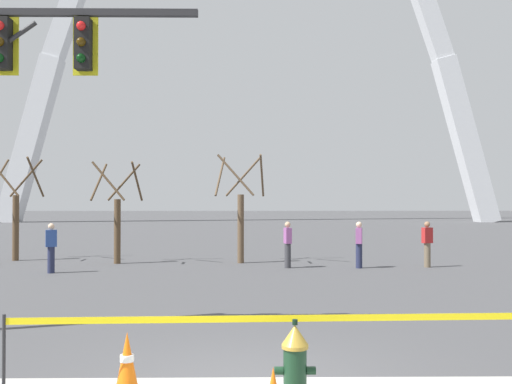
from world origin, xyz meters
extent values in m
cylinder|color=#14331E|center=(0.51, -0.70, 0.36)|extent=(0.26, 0.26, 0.62)
cylinder|color=#A8842D|center=(0.51, -0.70, 0.69)|extent=(0.30, 0.30, 0.04)
cone|color=#A8842D|center=(0.51, -0.70, 0.82)|extent=(0.30, 0.30, 0.22)
cylinder|color=black|center=(0.51, -0.70, 0.96)|extent=(0.06, 0.06, 0.06)
cylinder|color=#14331E|center=(0.33, -0.70, 0.42)|extent=(0.10, 0.09, 0.09)
cylinder|color=#14331E|center=(0.69, -0.70, 0.42)|extent=(0.10, 0.09, 0.09)
cylinder|color=#14331E|center=(0.51, -0.50, 0.33)|extent=(0.13, 0.14, 0.13)
cylinder|color=black|center=(0.51, -0.42, 0.33)|extent=(0.15, 0.03, 0.15)
cylinder|color=#232326|center=(-2.84, -0.42, 0.50)|extent=(0.04, 0.04, 1.00)
cube|color=yellow|center=(0.28, -0.31, 0.92)|extent=(6.23, 0.23, 0.08)
cone|color=orange|center=(-1.47, -0.15, 0.38)|extent=(0.28, 0.28, 0.70)
cylinder|color=white|center=(-1.47, -0.15, 0.42)|extent=(0.17, 0.17, 0.08)
cube|color=#232326|center=(-3.29, 2.81, 5.60)|extent=(4.80, 0.12, 0.12)
cylinder|color=#232326|center=(-4.25, 2.81, 5.05)|extent=(1.11, 0.08, 0.81)
cube|color=black|center=(-4.29, 2.81, 5.05)|extent=(0.26, 0.24, 0.90)
cube|color=gold|center=(-4.29, 2.95, 5.05)|extent=(0.44, 0.03, 1.04)
cube|color=black|center=(-2.89, 2.81, 5.05)|extent=(0.26, 0.24, 0.90)
cube|color=gold|center=(-2.89, 2.95, 5.05)|extent=(0.44, 0.03, 1.04)
sphere|color=red|center=(-2.89, 2.68, 5.33)|extent=(0.16, 0.16, 0.16)
sphere|color=#392706|center=(-2.89, 2.68, 5.05)|extent=(0.16, 0.16, 0.16)
sphere|color=black|center=(-2.89, 2.68, 4.77)|extent=(0.16, 0.16, 0.16)
cube|color=silver|center=(-23.54, 53.46, 8.85)|extent=(6.82, 2.16, 18.35)
cube|color=silver|center=(23.54, 53.46, 8.85)|extent=(6.82, 2.16, 18.35)
cylinder|color=brown|center=(-9.02, 14.80, 1.26)|extent=(0.24, 0.24, 2.53)
cylinder|color=brown|center=(-8.24, 14.72, 3.22)|extent=(0.22, 1.38, 1.52)
cylinder|color=brown|center=(-8.94, 15.58, 3.22)|extent=(1.38, 0.22, 1.52)
cylinder|color=brown|center=(-9.19, 14.03, 3.22)|extent=(1.36, 0.38, 1.52)
cylinder|color=brown|center=(-4.85, 13.72, 1.19)|extent=(0.24, 0.24, 2.37)
cylinder|color=brown|center=(-5.57, 13.86, 3.02)|extent=(0.33, 1.28, 1.42)
cylinder|color=brown|center=(-4.11, 13.64, 3.02)|extent=(0.21, 1.29, 1.42)
cylinder|color=brown|center=(-4.77, 14.45, 3.02)|extent=(1.29, 0.21, 1.42)
cylinder|color=brown|center=(-5.01, 13.00, 3.02)|extent=(1.28, 0.36, 1.42)
cylinder|color=brown|center=(-0.31, 13.86, 1.27)|extent=(0.24, 0.24, 2.54)
cylinder|color=brown|center=(-1.08, 14.01, 3.24)|extent=(0.35, 1.37, 1.52)
cylinder|color=brown|center=(0.48, 13.78, 3.24)|extent=(0.22, 1.38, 1.52)
cylinder|color=brown|center=(-0.23, 14.65, 3.24)|extent=(1.38, 0.22, 1.52)
cylinder|color=brown|center=(-0.48, 13.09, 3.24)|extent=(1.37, 0.38, 1.52)
cylinder|color=brown|center=(6.20, 12.44, 0.42)|extent=(0.22, 0.22, 0.84)
cube|color=#B22323|center=(6.20, 12.44, 1.11)|extent=(0.39, 0.31, 0.54)
sphere|color=#936B4C|center=(6.20, 12.44, 1.49)|extent=(0.20, 0.20, 0.20)
cylinder|color=#232847|center=(-6.33, 11.04, 0.42)|extent=(0.22, 0.22, 0.84)
cube|color=#2D4C99|center=(-6.33, 11.04, 1.11)|extent=(0.39, 0.31, 0.54)
sphere|color=beige|center=(-6.33, 11.04, 1.49)|extent=(0.20, 0.20, 0.20)
cylinder|color=#232847|center=(3.78, 12.22, 0.42)|extent=(0.22, 0.22, 0.84)
cube|color=#995193|center=(3.78, 12.22, 1.11)|extent=(0.28, 0.38, 0.54)
sphere|color=beige|center=(3.78, 12.22, 1.49)|extent=(0.20, 0.20, 0.20)
cylinder|color=#38383D|center=(1.33, 12.31, 0.42)|extent=(0.22, 0.22, 0.84)
cube|color=#995193|center=(1.33, 12.31, 1.11)|extent=(0.27, 0.38, 0.54)
sphere|color=tan|center=(1.33, 12.31, 1.49)|extent=(0.20, 0.20, 0.20)
camera|label=1|loc=(0.00, -6.95, 2.32)|focal=39.30mm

